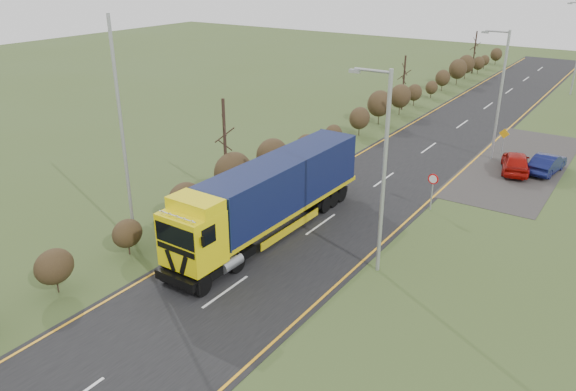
# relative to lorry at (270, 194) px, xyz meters

# --- Properties ---
(ground) EXTENTS (160.00, 160.00, 0.00)m
(ground) POSITION_rel_lorry_xyz_m (1.65, -1.64, -2.22)
(ground) COLOR #3C4E21
(ground) RESTS_ON ground
(road) EXTENTS (8.00, 120.00, 0.02)m
(road) POSITION_rel_lorry_xyz_m (1.65, 8.36, -2.21)
(road) COLOR black
(road) RESTS_ON ground
(layby) EXTENTS (6.00, 18.00, 0.02)m
(layby) POSITION_rel_lorry_xyz_m (8.15, 18.36, -2.21)
(layby) COLOR #332F2D
(layby) RESTS_ON ground
(lane_markings) EXTENTS (7.52, 116.00, 0.01)m
(lane_markings) POSITION_rel_lorry_xyz_m (1.65, 8.05, -2.19)
(lane_markings) COLOR orange
(lane_markings) RESTS_ON road
(hedgerow) EXTENTS (2.24, 102.04, 6.05)m
(hedgerow) POSITION_rel_lorry_xyz_m (-4.35, 6.25, -0.61)
(hedgerow) COLOR #312315
(hedgerow) RESTS_ON ground
(lorry) EXTENTS (2.75, 14.10, 3.92)m
(lorry) POSITION_rel_lorry_xyz_m (0.00, 0.00, 0.00)
(lorry) COLOR black
(lorry) RESTS_ON ground
(car_red_hatchback) EXTENTS (2.73, 4.49, 1.43)m
(car_red_hatchback) POSITION_rel_lorry_xyz_m (8.31, 16.57, -1.51)
(car_red_hatchback) COLOR #9D0D07
(car_red_hatchback) RESTS_ON ground
(car_blue_sedan) EXTENTS (1.91, 4.09, 1.30)m
(car_blue_sedan) POSITION_rel_lorry_xyz_m (10.10, 17.65, -1.58)
(car_blue_sedan) COLOR #0B103E
(car_blue_sedan) RESTS_ON ground
(streetlight_near) EXTENTS (1.95, 0.18, 9.19)m
(streetlight_near) POSITION_rel_lorry_xyz_m (6.13, -0.29, 2.84)
(streetlight_near) COLOR #9B9EA0
(streetlight_near) RESTS_ON ground
(streetlight_mid) EXTENTS (1.90, 0.18, 8.93)m
(streetlight_mid) POSITION_rel_lorry_xyz_m (6.14, 18.54, 2.69)
(streetlight_mid) COLOR #9B9EA0
(streetlight_mid) RESTS_ON ground
(left_pole) EXTENTS (0.16, 0.16, 11.10)m
(left_pole) POSITION_rel_lorry_xyz_m (-4.98, -4.74, 3.32)
(left_pole) COLOR #9B9EA0
(left_pole) RESTS_ON ground
(speed_sign) EXTENTS (0.61, 0.10, 2.20)m
(speed_sign) POSITION_rel_lorry_xyz_m (5.85, 7.48, -0.70)
(speed_sign) COLOR #9B9EA0
(speed_sign) RESTS_ON ground
(warning_board) EXTENTS (0.74, 0.11, 1.95)m
(warning_board) POSITION_rel_lorry_xyz_m (6.59, 19.96, -1.03)
(warning_board) COLOR #9B9EA0
(warning_board) RESTS_ON ground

